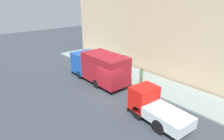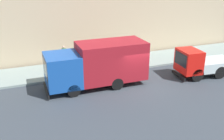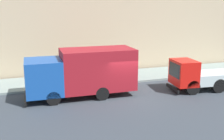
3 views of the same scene
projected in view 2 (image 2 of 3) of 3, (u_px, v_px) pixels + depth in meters
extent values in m
plane|color=#353C44|center=(138.00, 86.00, 18.83)|extent=(80.00, 80.00, 0.00)
cube|color=gray|center=(114.00, 64.00, 23.09)|extent=(3.88, 30.00, 0.16)
cube|color=#C6AE8A|center=(104.00, 8.00, 23.56)|extent=(0.50, 30.00, 9.41)
cube|color=#194DA4|center=(63.00, 70.00, 17.51)|extent=(2.59, 2.31, 2.22)
cube|color=black|center=(45.00, 69.00, 17.04)|extent=(2.16, 0.08, 1.24)
cube|color=maroon|center=(111.00, 60.00, 18.59)|extent=(2.62, 4.88, 2.75)
cube|color=black|center=(46.00, 90.00, 17.58)|extent=(2.46, 0.15, 0.24)
cylinder|color=black|center=(74.00, 90.00, 17.07)|extent=(0.31, 0.89, 0.89)
cylinder|color=black|center=(67.00, 78.00, 19.05)|extent=(0.31, 0.89, 0.89)
cylinder|color=black|center=(117.00, 84.00, 18.10)|extent=(0.31, 0.89, 0.89)
cylinder|color=black|center=(106.00, 73.00, 20.08)|extent=(0.31, 0.89, 0.89)
cube|color=red|center=(189.00, 61.00, 19.81)|extent=(2.10, 1.63, 1.77)
cube|color=black|center=(181.00, 59.00, 19.55)|extent=(1.66, 0.20, 0.99)
cube|color=silver|center=(213.00, 64.00, 20.60)|extent=(2.24, 3.28, 0.77)
cube|color=black|center=(178.00, 75.00, 20.00)|extent=(1.90, 0.28, 0.24)
cylinder|color=black|center=(197.00, 75.00, 19.46)|extent=(0.39, 1.04, 1.01)
cylinder|color=black|center=(185.00, 68.00, 20.96)|extent=(0.39, 1.04, 1.01)
cylinder|color=black|center=(219.00, 72.00, 19.99)|extent=(0.39, 1.04, 1.01)
cylinder|color=black|center=(206.00, 65.00, 21.49)|extent=(0.39, 1.04, 1.01)
cylinder|color=#48395A|center=(64.00, 59.00, 22.67)|extent=(0.32, 0.32, 0.87)
cylinder|color=#518947|center=(64.00, 51.00, 22.41)|extent=(0.43, 0.43, 0.57)
sphere|color=#CBA28D|center=(64.00, 47.00, 22.27)|extent=(0.24, 0.24, 0.24)
cylinder|color=brown|center=(102.00, 63.00, 21.63)|extent=(0.41, 0.41, 0.90)
cylinder|color=#447F49|center=(102.00, 54.00, 21.35)|extent=(0.55, 0.55, 0.68)
sphere|color=#9D6750|center=(102.00, 49.00, 21.18)|extent=(0.23, 0.23, 0.23)
cylinder|color=#535638|center=(127.00, 61.00, 22.22)|extent=(0.34, 0.34, 0.81)
cylinder|color=#54874B|center=(127.00, 53.00, 21.96)|extent=(0.45, 0.45, 0.66)
sphere|color=brown|center=(127.00, 48.00, 21.80)|extent=(0.23, 0.23, 0.23)
cone|color=orange|center=(50.00, 74.00, 19.65)|extent=(0.50, 0.50, 0.71)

